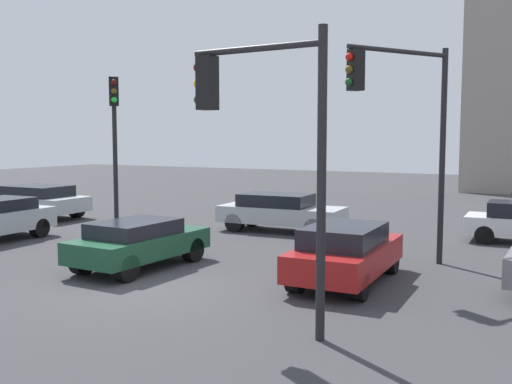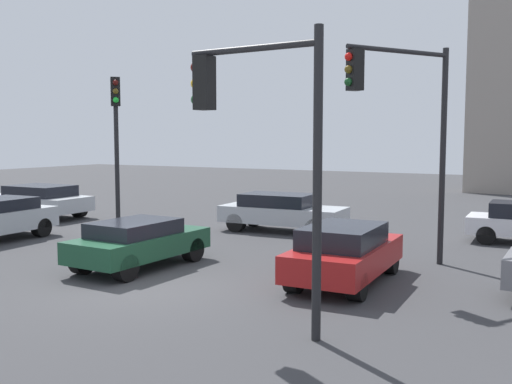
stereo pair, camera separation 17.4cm
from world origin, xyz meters
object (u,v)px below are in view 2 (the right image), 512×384
at_px(car_2, 282,211).
at_px(traffic_light_2, 116,127).
at_px(car_7, 345,252).
at_px(car_5, 139,242).
at_px(traffic_light_0, 404,110).
at_px(car_1, 38,200).
at_px(traffic_light_1, 258,123).

bearing_deg(car_2, traffic_light_2, -145.67).
height_order(traffic_light_2, car_7, traffic_light_2).
bearing_deg(car_2, car_7, -55.42).
bearing_deg(car_5, car_7, -76.29).
relative_size(traffic_light_0, car_2, 1.25).
relative_size(traffic_light_2, car_5, 1.39).
relative_size(car_1, car_7, 1.14).
bearing_deg(traffic_light_1, car_7, -90.10).
xyz_separation_m(traffic_light_2, car_1, (-6.35, 1.88, -3.11)).
bearing_deg(car_2, car_5, -98.29).
xyz_separation_m(car_2, car_7, (4.76, -6.16, -0.01)).
bearing_deg(car_7, car_2, 35.84).
bearing_deg(car_5, traffic_light_0, -61.05).
height_order(traffic_light_0, traffic_light_2, traffic_light_0).
height_order(traffic_light_0, car_7, traffic_light_0).
height_order(traffic_light_0, car_2, traffic_light_0).
distance_m(traffic_light_1, car_2, 11.48).
xyz_separation_m(car_1, car_2, (11.07, 1.73, -0.00)).
distance_m(traffic_light_1, traffic_light_2, 11.33).
bearing_deg(traffic_light_1, traffic_light_0, -96.69).
bearing_deg(traffic_light_0, traffic_light_1, 22.45).
xyz_separation_m(traffic_light_1, car_7, (0.20, 3.95, -2.99)).
distance_m(car_1, car_2, 11.20).
relative_size(traffic_light_1, car_1, 1.11).
distance_m(traffic_light_2, car_1, 7.32).
relative_size(traffic_light_1, car_5, 1.32).
height_order(car_1, car_2, car_1).
xyz_separation_m(traffic_light_1, car_5, (-5.22, 2.83, -3.03)).
relative_size(car_1, car_5, 1.19).
relative_size(car_1, car_2, 1.03).
distance_m(traffic_light_0, car_1, 17.15).
relative_size(traffic_light_0, car_5, 1.46).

